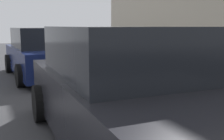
{
  "coord_description": "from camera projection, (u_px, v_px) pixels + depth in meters",
  "views": [
    {
      "loc": [
        -7.4,
        3.23,
        1.65
      ],
      "look_at": [
        -1.28,
        0.37,
        0.54
      ],
      "focal_mm": 43.58,
      "sensor_mm": 36.0,
      "label": 1
    }
  ],
  "objects": [
    {
      "name": "bollard_post",
      "position": [
        97.0,
        57.0,
        9.83
      ],
      "size": [
        0.16,
        0.16,
        0.8
      ],
      "primitive_type": "cylinder",
      "color": "brown",
      "rests_on": "sidewalk_curb"
    },
    {
      "name": "sidewalk_curb",
      "position": [
        172.0,
        72.0,
        9.27
      ],
      "size": [
        18.0,
        5.0,
        0.14
      ],
      "primitive_type": "cube",
      "color": "gray",
      "rests_on": "ground_plane"
    },
    {
      "name": "parked_car_navy_1",
      "position": [
        43.0,
        54.0,
        8.78
      ],
      "size": [
        4.29,
        2.12,
        1.58
      ],
      "color": "#141E4C",
      "rests_on": "ground_plane"
    },
    {
      "name": "fire_hydrant",
      "position": [
        108.0,
        58.0,
        9.35
      ],
      "size": [
        0.39,
        0.21,
        0.76
      ],
      "color": "#99999E",
      "rests_on": "sidewalk_curb"
    },
    {
      "name": "suitcase_silver_0",
      "position": [
        219.0,
        92.0,
        5.02
      ],
      "size": [
        0.46,
        0.29,
        0.65
      ],
      "color": "#9EA0A8",
      "rests_on": "sidewalk_curb"
    },
    {
      "name": "suitcase_maroon_1",
      "position": [
        196.0,
        85.0,
        5.52
      ],
      "size": [
        0.45,
        0.24,
        0.7
      ],
      "color": "maroon",
      "rests_on": "sidewalk_curb"
    },
    {
      "name": "suitcase_olive_2",
      "position": [
        178.0,
        77.0,
        6.05
      ],
      "size": [
        0.49,
        0.27,
        1.06
      ],
      "color": "#59601E",
      "rests_on": "sidewalk_curb"
    },
    {
      "name": "suitcase_teal_5",
      "position": [
        137.0,
        68.0,
        7.59
      ],
      "size": [
        0.46,
        0.29,
        0.92
      ],
      "color": "#0F606B",
      "rests_on": "sidewalk_curb"
    },
    {
      "name": "suitcase_black_4",
      "position": [
        148.0,
        71.0,
        7.09
      ],
      "size": [
        0.4,
        0.24,
        0.97
      ],
      "color": "black",
      "rests_on": "sidewalk_curb"
    },
    {
      "name": "parked_car_charcoal_0",
      "position": [
        122.0,
        90.0,
        3.74
      ],
      "size": [
        4.43,
        2.18,
        1.63
      ],
      "color": "black",
      "rests_on": "ground_plane"
    },
    {
      "name": "ground_plane",
      "position": [
        105.0,
        80.0,
        8.23
      ],
      "size": [
        40.0,
        40.0,
        0.0
      ],
      "primitive_type": "plane",
      "color": "#333335"
    },
    {
      "name": "suitcase_red_3",
      "position": [
        162.0,
        77.0,
        6.62
      ],
      "size": [
        0.48,
        0.24,
        0.74
      ],
      "color": "red",
      "rests_on": "sidewalk_curb"
    },
    {
      "name": "suitcase_silver_7",
      "position": [
        122.0,
        66.0,
        8.57
      ],
      "size": [
        0.45,
        0.23,
        0.74
      ],
      "color": "#9EA0A8",
      "rests_on": "sidewalk_curb"
    },
    {
      "name": "suitcase_navy_6",
      "position": [
        128.0,
        64.0,
        8.05
      ],
      "size": [
        0.37,
        0.26,
        1.02
      ],
      "color": "navy",
      "rests_on": "sidewalk_curb"
    }
  ]
}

